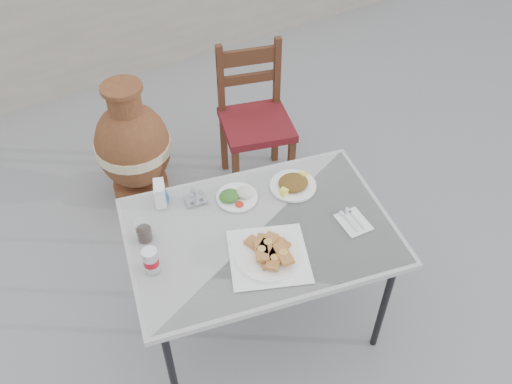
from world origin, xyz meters
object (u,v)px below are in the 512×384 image
salad_rice_plate (237,196)px  cafe_table (260,237)px  cola_glass (144,232)px  condiment_caddy (195,198)px  terracotta_urn (133,146)px  napkin_holder (160,194)px  salad_chopped_plate (293,184)px  soda_can (151,260)px  chair (255,119)px  pide_plate (269,252)px

salad_rice_plate → cafe_table: bearing=-91.9°
cafe_table → cola_glass: 0.48m
condiment_caddy → terracotta_urn: size_ratio=0.12×
napkin_holder → condiment_caddy: 0.15m
salad_chopped_plate → soda_can: bearing=-172.0°
cafe_table → cola_glass: cola_glass is taller
cola_glass → chair: chair is taller
salad_chopped_plate → cafe_table: bearing=-151.3°
salad_rice_plate → cola_glass: 0.44m
cola_glass → chair: size_ratio=0.11×
salad_chopped_plate → chair: size_ratio=0.24×
pide_plate → terracotta_urn: terracotta_urn is taller
condiment_caddy → cafe_table: bearing=-61.4°
pide_plate → terracotta_urn: 1.35m
pide_plate → chair: (0.57, 1.05, -0.24)m
cafe_table → soda_can: 0.48m
soda_can → condiment_caddy: soda_can is taller
napkin_holder → chair: 1.02m
cafe_table → napkin_holder: napkin_holder is taller
chair → terracotta_urn: 0.72m
terracotta_urn → cola_glass: bearing=-106.3°
napkin_holder → condiment_caddy: (0.13, -0.07, -0.03)m
soda_can → cola_glass: soda_can is taller
salad_chopped_plate → napkin_holder: 0.59m
salad_chopped_plate → chair: chair is taller
soda_can → chair: size_ratio=0.12×
chair → condiment_caddy: bearing=-120.9°
napkin_holder → salad_rice_plate: bearing=-5.4°
salad_chopped_plate → cola_glass: size_ratio=2.18×
cafe_table → pide_plate: size_ratio=3.04×
cafe_table → condiment_caddy: size_ratio=13.09×
cola_glass → salad_chopped_plate: bearing=-4.9°
pide_plate → condiment_caddy: 0.44m
salad_chopped_plate → terracotta_urn: bearing=111.7°
cafe_table → soda_can: soda_can is taller
soda_can → terracotta_urn: soda_can is taller
soda_can → napkin_holder: size_ratio=1.01×
chair → terracotta_urn: size_ratio=1.15×
cola_glass → chair: bearing=36.8°
pide_plate → condiment_caddy: size_ratio=4.30×
napkin_holder → terracotta_urn: napkin_holder is taller
soda_can → condiment_caddy: bearing=38.5°
pide_plate → terracotta_urn: size_ratio=0.53×
soda_can → condiment_caddy: (0.31, 0.25, -0.03)m
cola_glass → napkin_holder: bearing=48.0°
pide_plate → napkin_holder: (-0.24, 0.50, 0.03)m
cafe_table → salad_chopped_plate: salad_chopped_plate is taller
condiment_caddy → terracotta_urn: 0.94m
soda_can → condiment_caddy: size_ratio=1.15×
cafe_table → soda_can: (-0.46, 0.04, 0.10)m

